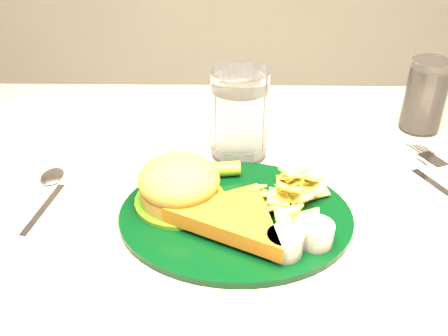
# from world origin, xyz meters

# --- Properties ---
(dinner_plate) EXTENTS (0.31, 0.26, 0.07)m
(dinner_plate) POSITION_xyz_m (-0.00, -0.03, 0.78)
(dinner_plate) COLOR black
(dinner_plate) RESTS_ON table
(water_glass) EXTENTS (0.10, 0.10, 0.14)m
(water_glass) POSITION_xyz_m (0.00, 0.13, 0.82)
(water_glass) COLOR silver
(water_glass) RESTS_ON table
(cola_glass) EXTENTS (0.08, 0.08, 0.12)m
(cola_glass) POSITION_xyz_m (0.31, 0.22, 0.81)
(cola_glass) COLOR black
(cola_glass) RESTS_ON table
(fork_napkin) EXTENTS (0.21, 0.23, 0.01)m
(fork_napkin) POSITION_xyz_m (0.29, 0.02, 0.76)
(fork_napkin) COLOR white
(fork_napkin) RESTS_ON table
(spoon) EXTENTS (0.06, 0.16, 0.01)m
(spoon) POSITION_xyz_m (-0.25, -0.02, 0.76)
(spoon) COLOR white
(spoon) RESTS_ON table
(wrapped_straw) EXTENTS (0.21, 0.12, 0.01)m
(wrapped_straw) POSITION_xyz_m (-0.05, 0.15, 0.75)
(wrapped_straw) COLOR white
(wrapped_straw) RESTS_ON table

